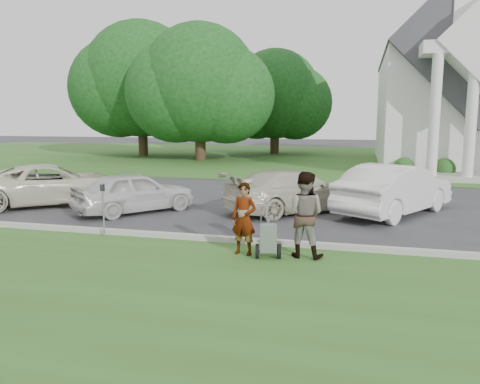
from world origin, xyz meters
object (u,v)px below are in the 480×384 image
at_px(tree_left, 199,89).
at_px(tree_far, 141,85).
at_px(person_left, 244,219).
at_px(car_d, 395,189).
at_px(car_b, 135,192).
at_px(person_right, 304,215).
at_px(car_a, 52,184).
at_px(car_c, 294,191).
at_px(parking_meter_near, 103,203).
at_px(tree_back, 275,98).
at_px(church, 456,72).
at_px(striping_cart, 268,239).

height_order(tree_left, tree_far, tree_far).
xyz_separation_m(person_left, car_d, (3.53, 5.56, -0.01)).
distance_m(tree_far, car_b, 24.40).
height_order(person_right, car_b, person_right).
xyz_separation_m(car_a, car_c, (8.51, 0.80, -0.02)).
distance_m(tree_far, car_d, 27.45).
relative_size(car_b, car_d, 0.80).
height_order(person_left, parking_meter_near, person_left).
relative_size(car_a, car_b, 1.31).
bearing_deg(tree_back, car_a, -97.15).
xyz_separation_m(person_left, person_right, (1.30, 0.15, 0.13)).
distance_m(person_left, car_c, 5.19).
height_order(tree_left, car_d, tree_left).
height_order(tree_back, person_right, tree_back).
xyz_separation_m(tree_back, person_left, (4.86, -30.34, -3.92)).
xyz_separation_m(person_right, car_c, (-0.90, 5.02, -0.25)).
xyz_separation_m(car_a, car_d, (11.65, 1.19, 0.09)).
bearing_deg(church, striping_cart, -107.80).
bearing_deg(tree_back, tree_far, -153.44).
bearing_deg(person_right, car_c, -73.72).
height_order(parking_meter_near, car_b, parking_meter_near).
xyz_separation_m(tree_left, car_a, (0.74, -17.97, -4.40)).
xyz_separation_m(tree_left, car_b, (4.26, -18.55, -4.44)).
distance_m(tree_back, car_a, 26.48).
distance_m(church, striping_cart, 25.39).
bearing_deg(tree_back, church, -27.85).
bearing_deg(car_b, car_c, -126.30).
bearing_deg(striping_cart, tree_left, 99.86).
bearing_deg(parking_meter_near, tree_far, 114.00).
distance_m(person_left, car_d, 6.59).
distance_m(church, car_b, 24.03).
bearing_deg(tree_back, car_d, -71.30).
bearing_deg(tree_far, car_a, -72.17).
bearing_deg(car_b, car_d, -129.56).
bearing_deg(tree_left, parking_meter_near, -77.04).
height_order(church, tree_far, church).
bearing_deg(car_c, person_right, 146.49).
bearing_deg(striping_cart, car_c, 79.05).
distance_m(tree_left, tree_back, 8.95).
bearing_deg(parking_meter_near, car_b, 103.05).
bearing_deg(car_c, person_left, 131.91).
bearing_deg(tree_far, tree_back, 26.56).
bearing_deg(parking_meter_near, person_right, -5.47).
distance_m(person_left, car_b, 5.96).
xyz_separation_m(tree_back, car_c, (5.25, -25.16, -4.04)).
height_order(tree_left, person_right, tree_left).
bearing_deg(person_left, tree_back, 110.97).
bearing_deg(striping_cart, church, 59.29).
xyz_separation_m(church, striping_cart, (-7.58, -23.60, -5.50)).
bearing_deg(tree_left, car_a, -87.63).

